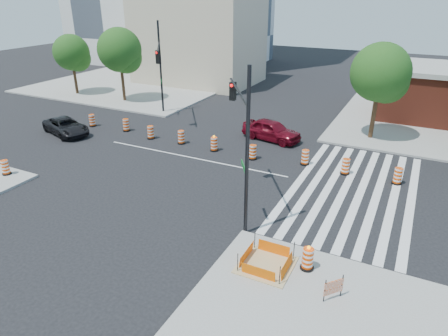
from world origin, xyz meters
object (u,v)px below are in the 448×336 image
(signal_pole_se, at_px, (242,127))
(signal_pole_nw, at_px, (160,62))
(dark_suv, at_px, (66,126))
(red_coupe, at_px, (271,130))

(signal_pole_se, height_order, signal_pole_nw, signal_pole_nw)
(dark_suv, distance_m, signal_pole_se, 19.06)
(dark_suv, bearing_deg, red_coupe, -49.62)
(red_coupe, xyz_separation_m, dark_suv, (-15.27, -6.16, -0.14))
(dark_suv, xyz_separation_m, signal_pole_se, (17.85, -5.26, 4.15))
(dark_suv, relative_size, signal_pole_se, 0.60)
(signal_pole_se, distance_m, signal_pole_nw, 18.34)
(red_coupe, distance_m, signal_pole_se, 12.38)
(red_coupe, bearing_deg, signal_pole_nw, 95.56)
(red_coupe, relative_size, signal_pole_nw, 0.57)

